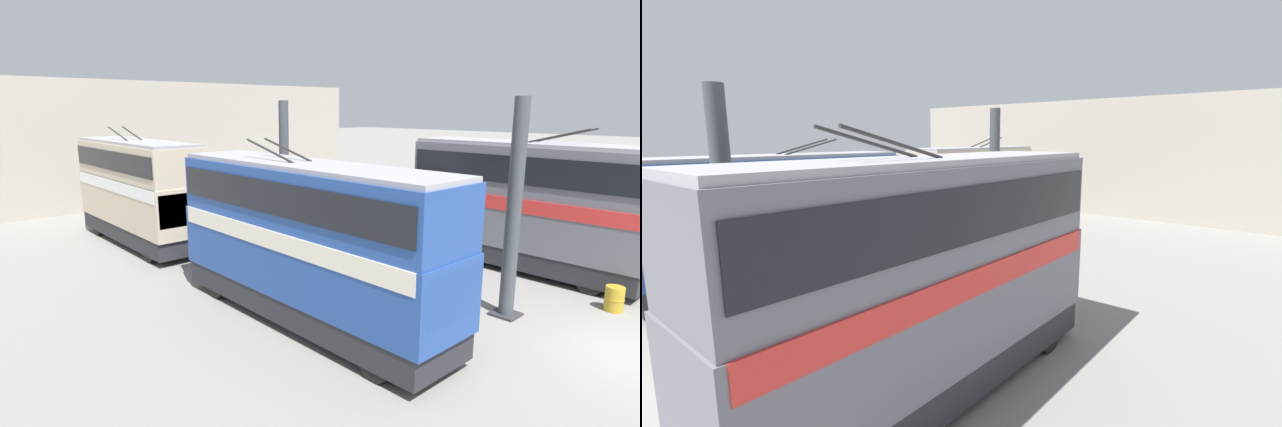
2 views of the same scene
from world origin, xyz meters
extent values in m
plane|color=gray|center=(0.00, 0.00, 0.00)|extent=(240.00, 240.00, 0.00)
cube|color=#A8A093|center=(30.06, 0.00, 4.20)|extent=(0.50, 36.00, 8.39)
cylinder|color=#42474C|center=(3.63, 0.00, 3.46)|extent=(0.46, 0.46, 6.93)
cube|color=#333338|center=(3.63, 0.00, 0.04)|extent=(0.83, 0.83, 0.08)
cylinder|color=#42474C|center=(15.11, 0.00, 3.46)|extent=(0.46, 0.46, 6.93)
cube|color=#333338|center=(15.11, 0.00, 0.04)|extent=(0.83, 0.83, 0.08)
cylinder|color=black|center=(9.02, -6.10, 0.48)|extent=(0.96, 0.30, 0.96)
cylinder|color=black|center=(9.02, -4.00, 0.48)|extent=(0.96, 0.30, 0.96)
cylinder|color=black|center=(2.52, -6.10, 0.48)|extent=(0.96, 0.30, 0.96)
cylinder|color=black|center=(2.52, -4.00, 0.48)|extent=(0.96, 0.30, 0.96)
cube|color=#28282D|center=(5.67, -5.05, 0.65)|extent=(9.31, 2.45, 0.77)
cube|color=slate|center=(5.67, -5.05, 2.09)|extent=(9.50, 2.50, 2.12)
cube|color=red|center=(5.67, -5.05, 2.87)|extent=(9.22, 2.54, 0.55)
cube|color=slate|center=(5.67, -5.05, 4.13)|extent=(9.41, 2.43, 1.97)
cube|color=black|center=(5.67, -5.05, 4.23)|extent=(9.12, 2.51, 1.08)
cube|color=#9E9EA3|center=(5.67, -5.05, 5.19)|extent=(9.31, 2.25, 0.14)
cube|color=black|center=(10.36, -5.05, 2.30)|extent=(0.12, 2.30, 1.36)
cylinder|color=#282828|center=(4.48, -5.40, 5.55)|extent=(2.35, 0.07, 0.65)
cylinder|color=#282828|center=(4.48, -4.70, 5.55)|extent=(2.35, 0.07, 0.65)
cylinder|color=black|center=(3.82, 4.00, 0.51)|extent=(1.02, 0.30, 1.02)
cylinder|color=black|center=(3.82, 6.10, 0.51)|extent=(1.02, 0.30, 1.02)
cylinder|color=black|center=(11.28, 4.00, 0.51)|extent=(1.02, 0.30, 1.02)
cylinder|color=black|center=(11.28, 6.10, 0.51)|extent=(1.02, 0.30, 1.02)
cube|color=#28282D|center=(7.65, 5.05, 0.67)|extent=(10.25, 2.45, 0.78)
cube|color=#234793|center=(7.65, 5.05, 2.08)|extent=(10.46, 2.50, 2.05)
cube|color=silver|center=(7.65, 5.05, 2.83)|extent=(10.15, 2.54, 0.55)
cube|color=#234793|center=(7.65, 5.05, 3.98)|extent=(10.36, 2.43, 1.75)
cube|color=black|center=(7.65, 5.05, 4.07)|extent=(10.04, 2.51, 0.96)
cube|color=#9E9EA3|center=(7.65, 5.05, 4.93)|extent=(10.25, 2.25, 0.14)
cube|color=black|center=(2.48, 5.05, 2.29)|extent=(0.12, 2.30, 1.31)
cylinder|color=#282828|center=(8.96, 4.70, 5.29)|extent=(2.35, 0.07, 0.65)
cylinder|color=#282828|center=(8.96, 5.40, 5.29)|extent=(2.35, 0.07, 0.65)
cylinder|color=black|center=(16.86, 4.00, 0.53)|extent=(1.07, 0.30, 1.07)
cylinder|color=black|center=(16.86, 6.10, 0.53)|extent=(1.07, 0.30, 1.07)
cylinder|color=black|center=(23.30, 4.00, 0.53)|extent=(1.07, 0.30, 1.07)
cylinder|color=black|center=(23.30, 6.10, 0.53)|extent=(1.07, 0.30, 1.07)
cube|color=#28282D|center=(20.18, 5.05, 0.69)|extent=(9.26, 2.45, 0.79)
cube|color=beige|center=(20.18, 5.05, 2.18)|extent=(9.45, 2.50, 2.20)
cube|color=white|center=(20.18, 5.05, 3.01)|extent=(9.17, 2.54, 0.55)
cube|color=beige|center=(20.18, 5.05, 4.11)|extent=(9.35, 2.43, 1.65)
cube|color=black|center=(20.18, 5.05, 4.19)|extent=(9.07, 2.51, 0.90)
cube|color=#9E9EA3|center=(20.18, 5.05, 5.00)|extent=(9.26, 2.25, 0.14)
cube|color=black|center=(15.52, 5.05, 2.40)|extent=(0.12, 2.30, 1.41)
cylinder|color=#282828|center=(21.36, 4.70, 5.36)|extent=(2.35, 0.07, 0.65)
cylinder|color=#282828|center=(21.36, 5.40, 5.36)|extent=(2.35, 0.07, 0.65)
cube|color=#2D2D33|center=(9.75, -0.21, 0.36)|extent=(0.35, 0.36, 0.72)
cube|color=beige|center=(9.75, -0.21, 1.04)|extent=(0.45, 0.48, 0.63)
sphere|color=beige|center=(9.75, -0.21, 1.46)|extent=(0.20, 0.20, 0.20)
cube|color=#384251|center=(5.72, 3.07, 0.37)|extent=(0.34, 0.26, 0.75)
cube|color=#4C7051|center=(5.72, 3.07, 1.07)|extent=(0.46, 0.33, 0.65)
sphere|color=tan|center=(5.72, 3.07, 1.51)|extent=(0.21, 0.21, 0.21)
cylinder|color=#B28E23|center=(1.41, -2.99, 0.42)|extent=(0.58, 0.58, 0.84)
cylinder|color=#B28E23|center=(1.41, -2.99, 0.42)|extent=(0.61, 0.61, 0.04)
camera|label=1|loc=(-3.54, 14.62, 6.56)|focal=28.00mm
camera|label=2|loc=(-0.66, -11.15, 5.65)|focal=24.00mm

